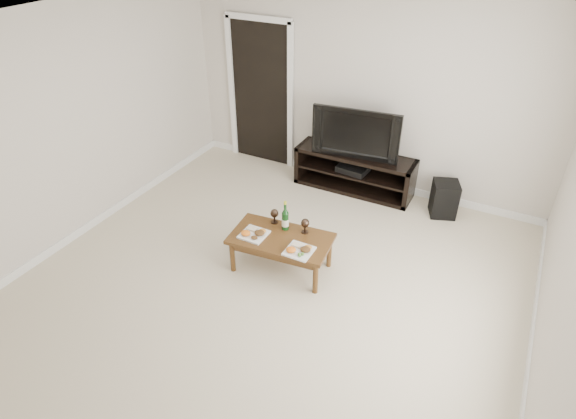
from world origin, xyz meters
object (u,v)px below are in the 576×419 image
at_px(media_console, 354,172).
at_px(subwoofer, 444,199).
at_px(television, 358,131).
at_px(coffee_table, 281,253).

distance_m(media_console, subwoofer, 1.25).
relative_size(television, subwoofer, 2.50).
relative_size(television, coffee_table, 1.08).
xyz_separation_m(subwoofer, coffee_table, (-1.33, -1.90, -0.02)).
xyz_separation_m(television, subwoofer, (1.24, -0.07, -0.65)).
distance_m(subwoofer, coffee_table, 2.32).
bearing_deg(coffee_table, subwoofer, 55.09).
relative_size(subwoofer, coffee_table, 0.43).
bearing_deg(subwoofer, television, 156.40).
bearing_deg(media_console, television, 0.00).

